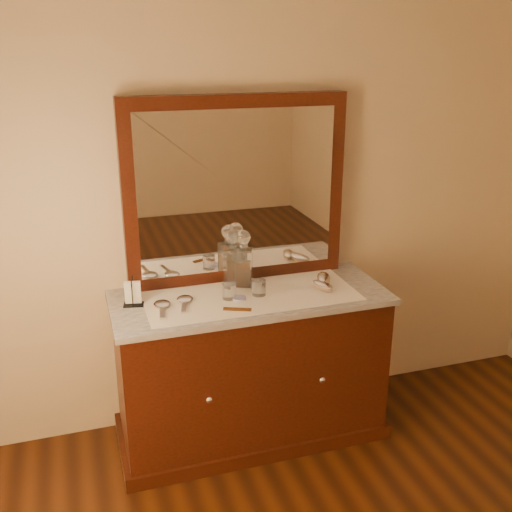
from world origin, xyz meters
name	(u,v)px	position (x,y,z in m)	size (l,w,h in m)	color
dresser_cabinet	(250,369)	(0.00, 1.96, 0.41)	(1.40, 0.55, 0.82)	black
dresser_plinth	(251,426)	(0.00, 1.96, 0.04)	(1.46, 0.59, 0.08)	black
knob_left	(209,400)	(-0.30, 1.67, 0.45)	(0.04, 0.04, 0.04)	silver
knob_right	(322,380)	(0.30, 1.67, 0.45)	(0.04, 0.04, 0.04)	silver
marble_top	(250,297)	(0.00, 1.96, 0.83)	(1.44, 0.59, 0.03)	silver
mirror_frame	(236,191)	(0.00, 2.20, 1.35)	(1.20, 0.08, 1.00)	black
mirror_glass	(238,192)	(0.00, 2.17, 1.35)	(1.06, 0.01, 0.86)	white
lace_runner	(251,296)	(0.00, 1.94, 0.85)	(1.10, 0.45, 0.00)	white
pin_dish	(239,298)	(-0.07, 1.91, 0.86)	(0.07, 0.07, 0.01)	white
comb	(237,309)	(-0.12, 1.79, 0.86)	(0.14, 0.03, 0.01)	brown
napkin_rack	(133,294)	(-0.60, 2.01, 0.91)	(0.11, 0.08, 0.15)	black
decanter_left	(233,264)	(-0.05, 2.11, 0.97)	(0.10, 0.10, 0.31)	#8E4414
decanter_right	(243,264)	(0.00, 2.09, 0.97)	(0.12, 0.12, 0.31)	#8E4414
brush_near	(323,286)	(0.39, 1.90, 0.87)	(0.10, 0.15, 0.04)	tan
brush_far	(324,279)	(0.43, 1.98, 0.88)	(0.12, 0.17, 0.04)	tan
hand_mirror_outer	(162,306)	(-0.47, 1.93, 0.86)	(0.10, 0.22, 0.02)	silver
hand_mirror_inner	(185,300)	(-0.35, 1.96, 0.86)	(0.10, 0.22, 0.02)	silver
tumblers	(244,289)	(-0.04, 1.93, 0.89)	(0.23, 0.07, 0.08)	white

